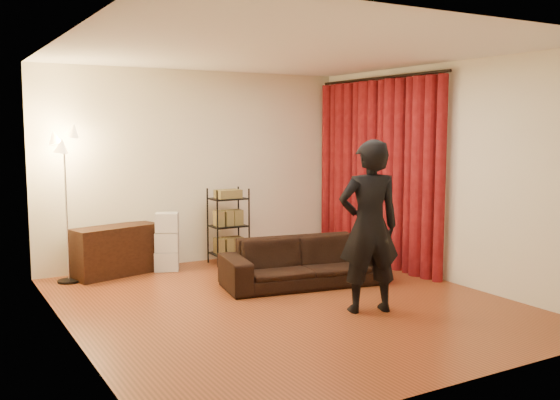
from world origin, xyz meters
TOP-DOWN VIEW (x-y plane):
  - floor at (0.00, 0.00)m, footprint 5.00×5.00m
  - ceiling at (0.00, 0.00)m, footprint 5.00×5.00m
  - wall_back at (0.00, 2.50)m, footprint 5.00×0.00m
  - wall_front at (0.00, -2.50)m, footprint 5.00×0.00m
  - wall_left at (-2.25, 0.00)m, footprint 0.00×5.00m
  - wall_right at (2.25, 0.00)m, footprint 0.00×5.00m
  - curtain_rod at (2.15, 1.12)m, footprint 0.04×2.65m
  - curtain at (2.13, 1.12)m, footprint 0.22×2.65m
  - sofa at (0.59, 0.58)m, footprint 2.06×1.09m
  - person at (0.60, -0.68)m, footprint 0.75×0.60m
  - media_cabinet at (-1.26, 2.23)m, footprint 1.17×0.69m
  - storage_boxes at (-0.59, 2.14)m, footprint 0.39×0.35m
  - wire_shelf at (0.32, 2.15)m, footprint 0.57×0.49m
  - floor_lamp at (-1.86, 2.14)m, footprint 0.37×0.37m

SIDE VIEW (x-z plane):
  - floor at x=0.00m, z-range 0.00..0.00m
  - sofa at x=0.59m, z-range 0.00..0.57m
  - media_cabinet at x=-1.26m, z-range 0.00..0.64m
  - storage_boxes at x=-0.59m, z-range 0.00..0.78m
  - wire_shelf at x=0.32m, z-range 0.00..1.06m
  - person at x=0.60m, z-range 0.00..1.79m
  - floor_lamp at x=-1.86m, z-range 0.00..1.88m
  - curtain at x=2.13m, z-range 0.00..2.55m
  - wall_back at x=0.00m, z-range -1.15..3.85m
  - wall_front at x=0.00m, z-range -1.15..3.85m
  - wall_left at x=-2.25m, z-range -1.15..3.85m
  - wall_right at x=2.25m, z-range -1.15..3.85m
  - curtain_rod at x=2.15m, z-range 2.56..2.60m
  - ceiling at x=0.00m, z-range 2.70..2.70m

